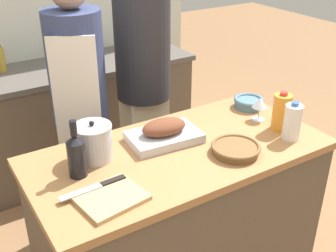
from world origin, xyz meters
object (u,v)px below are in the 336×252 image
milk_jug (292,122)px  person_cook_aproned (80,104)px  roasting_pan (164,133)px  mixing_bowl (249,102)px  knife_chef (96,187)px  stock_pot (93,142)px  wicker_basket (236,149)px  condiment_bottle_tall (92,46)px  wine_glass_left (260,104)px  cutting_board (110,197)px  wine_bottle_green (76,154)px  condiment_bottle_short (1,59)px  juice_jug (281,112)px  person_cook_guest (143,78)px

milk_jug → person_cook_aproned: size_ratio=0.12×
roasting_pan → milk_jug: milk_jug is taller
mixing_bowl → knife_chef: (-1.07, -0.29, -0.01)m
stock_pot → person_cook_aproned: size_ratio=0.12×
wicker_basket → condiment_bottle_tall: size_ratio=1.22×
person_cook_aproned → wine_glass_left: bearing=-17.8°
roasting_pan → cutting_board: size_ratio=1.31×
wine_bottle_green → knife_chef: bearing=-83.4°
roasting_pan → milk_jug: bearing=-29.5°
cutting_board → wine_glass_left: size_ratio=2.17×
mixing_bowl → wine_bottle_green: wine_bottle_green is taller
cutting_board → condiment_bottle_tall: bearing=69.1°
knife_chef → condiment_bottle_tall: (0.72, 1.74, 0.03)m
roasting_pan → condiment_bottle_short: bearing=105.4°
condiment_bottle_short → wine_bottle_green: bearing=-91.6°
wicker_basket → cutting_board: 0.65m
condiment_bottle_tall → milk_jug: bearing=-81.4°
wicker_basket → condiment_bottle_tall: condiment_bottle_tall is taller
cutting_board → mixing_bowl: (1.05, 0.37, 0.02)m
cutting_board → wicker_basket: bearing=1.1°
roasting_pan → wicker_basket: (0.22, -0.28, -0.02)m
mixing_bowl → milk_jug: size_ratio=0.87×
wine_glass_left → condiment_bottle_short: size_ratio=0.64×
juice_jug → wine_bottle_green: 1.06m
condiment_bottle_tall → stock_pot: bearing=-112.6°
stock_pot → wine_bottle_green: 0.15m
roasting_pan → person_cook_aproned: 0.66m
mixing_bowl → wine_glass_left: (-0.06, -0.15, 0.06)m
milk_jug → condiment_bottle_tall: milk_jug is taller
condiment_bottle_short → milk_jug: bearing=-62.3°
cutting_board → person_cook_aproned: person_cook_aproned is taller
juice_jug → condiment_bottle_short: 2.02m
stock_pot → knife_chef: 0.27m
wine_bottle_green → knife_chef: (0.02, -0.15, -0.08)m
cutting_board → mixing_bowl: bearing=19.4°
wicker_basket → mixing_bowl: 0.53m
roasting_pan → wine_bottle_green: bearing=-172.8°
cutting_board → wine_glass_left: (0.98, 0.22, 0.09)m
milk_jug → condiment_bottle_short: (-0.97, 1.85, -0.03)m
stock_pot → condiment_bottle_short: (-0.07, 1.51, -0.02)m
knife_chef → person_cook_aproned: person_cook_aproned is taller
condiment_bottle_tall → person_cook_guest: person_cook_guest is taller
mixing_bowl → condiment_bottle_short: 1.80m
condiment_bottle_tall → person_cook_aproned: bearing=-117.0°
wine_bottle_green → wine_glass_left: 1.03m
roasting_pan → person_cook_guest: size_ratio=0.21×
juice_jug → wine_bottle_green: bearing=171.9°
wine_bottle_green → person_cook_guest: (0.75, 0.77, -0.06)m
stock_pot → wine_bottle_green: bearing=-141.1°
knife_chef → roasting_pan: bearing=24.5°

